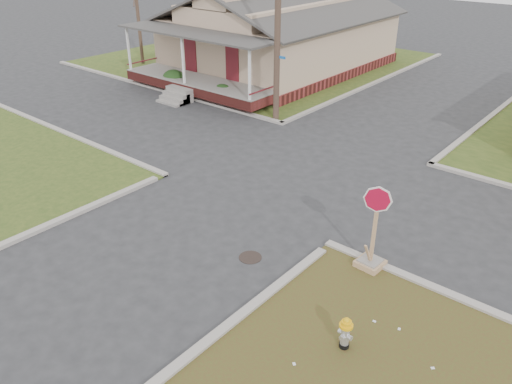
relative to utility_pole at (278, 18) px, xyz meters
The scene contains 11 objects.
ground 10.89m from the utility_pole, 64.74° to the right, with size 120.00×120.00×0.00m, color #2B2B2E.
verge_far_left 13.48m from the utility_pole, 134.04° to the left, with size 19.00×19.00×0.05m, color #324A1A.
curbs 7.39m from the utility_pole, 42.88° to the right, with size 80.00×40.00×0.12m, color #A59D95, non-canonical shape.
manhole 12.29m from the utility_pole, 55.75° to the right, with size 0.64×0.64×0.01m, color black.
corner_house 9.99m from the utility_pole, 126.69° to the left, with size 10.10×15.50×5.30m.
utility_pole is the anchor object (origin of this frame).
tree_far_left 14.31m from the utility_pole, 167.34° to the left, with size 0.22×0.22×4.90m, color #473229.
fire_hydrant 15.32m from the utility_pole, 46.43° to the right, with size 0.30×0.30×0.81m.
stop_sign 12.64m from the utility_pole, 39.98° to the right, with size 0.69×0.67×2.42m.
hedge_left 8.42m from the utility_pole, behind, with size 1.47×1.21×1.12m, color #153513.
hedge_right 5.68m from the utility_pole, behind, with size 1.26×1.03×0.96m, color #153513.
Camera 1 is at (9.62, -9.15, 8.07)m, focal length 35.00 mm.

